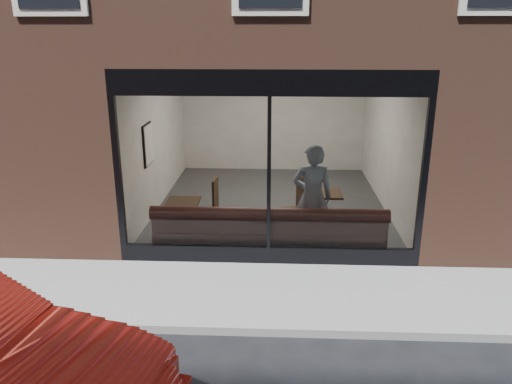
{
  "coord_description": "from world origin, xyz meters",
  "views": [
    {
      "loc": [
        0.14,
        -5.62,
        3.75
      ],
      "look_at": [
        -0.22,
        2.4,
        1.15
      ],
      "focal_mm": 35.0,
      "sensor_mm": 36.0,
      "label": 1
    }
  ],
  "objects_px": {
    "person": "(312,197)",
    "cafe_chair_right": "(293,211)",
    "banquette": "(269,241)",
    "cafe_table_left": "(183,202)",
    "cafe_chair_left": "(207,212)",
    "cafe_table_right": "(325,194)"
  },
  "relations": [
    {
      "from": "banquette",
      "to": "person",
      "type": "relative_size",
      "value": 2.09
    },
    {
      "from": "person",
      "to": "cafe_chair_right",
      "type": "xyz_separation_m",
      "value": [
        -0.29,
        1.24,
        -0.72
      ]
    },
    {
      "from": "cafe_chair_left",
      "to": "cafe_chair_right",
      "type": "xyz_separation_m",
      "value": [
        1.76,
        0.14,
        0.0
      ]
    },
    {
      "from": "person",
      "to": "cafe_table_right",
      "type": "height_order",
      "value": "person"
    },
    {
      "from": "banquette",
      "to": "cafe_table_left",
      "type": "distance_m",
      "value": 1.77
    },
    {
      "from": "banquette",
      "to": "cafe_table_right",
      "type": "height_order",
      "value": "cafe_table_right"
    },
    {
      "from": "banquette",
      "to": "person",
      "type": "bearing_deg",
      "value": 20.58
    },
    {
      "from": "person",
      "to": "cafe_table_right",
      "type": "bearing_deg",
      "value": -108.96
    },
    {
      "from": "cafe_chair_left",
      "to": "person",
      "type": "bearing_deg",
      "value": 157.04
    },
    {
      "from": "cafe_table_left",
      "to": "cafe_table_right",
      "type": "bearing_deg",
      "value": 12.55
    },
    {
      "from": "banquette",
      "to": "cafe_chair_right",
      "type": "bearing_deg",
      "value": 73.03
    },
    {
      "from": "cafe_table_right",
      "to": "cafe_chair_left",
      "type": "distance_m",
      "value": 2.43
    },
    {
      "from": "banquette",
      "to": "person",
      "type": "xyz_separation_m",
      "value": [
        0.75,
        0.28,
        0.73
      ]
    },
    {
      "from": "person",
      "to": "cafe_chair_right",
      "type": "distance_m",
      "value": 1.46
    },
    {
      "from": "person",
      "to": "cafe_table_right",
      "type": "xyz_separation_m",
      "value": [
        0.32,
        0.86,
        -0.22
      ]
    },
    {
      "from": "cafe_table_right",
      "to": "person",
      "type": "bearing_deg",
      "value": -110.27
    },
    {
      "from": "person",
      "to": "cafe_table_left",
      "type": "bearing_deg",
      "value": -5.19
    },
    {
      "from": "banquette",
      "to": "cafe_chair_right",
      "type": "relative_size",
      "value": 8.83
    },
    {
      "from": "cafe_table_right",
      "to": "cafe_chair_right",
      "type": "bearing_deg",
      "value": 148.23
    },
    {
      "from": "banquette",
      "to": "cafe_table_left",
      "type": "height_order",
      "value": "cafe_table_left"
    },
    {
      "from": "cafe_table_right",
      "to": "cafe_chair_left",
      "type": "bearing_deg",
      "value": 174.24
    },
    {
      "from": "cafe_chair_right",
      "to": "banquette",
      "type": "bearing_deg",
      "value": 48.67
    }
  ]
}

